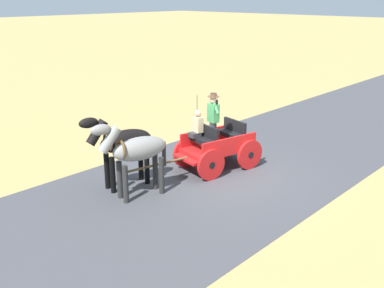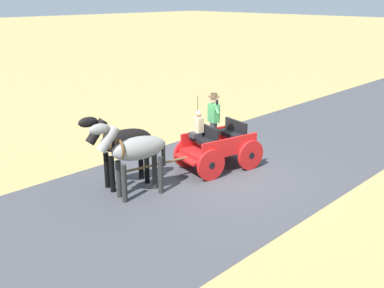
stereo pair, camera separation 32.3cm
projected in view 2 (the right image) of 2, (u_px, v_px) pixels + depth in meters
ground_plane at (224, 174)px, 13.82m from camera, size 200.00×200.00×0.00m
road_surface at (224, 174)px, 13.82m from camera, size 6.71×160.00×0.01m
horse_drawn_carriage at (217, 144)px, 13.99m from camera, size 1.87×4.51×2.50m
horse_near_side at (135, 150)px, 11.92m from camera, size 0.91×2.15×2.21m
horse_off_side at (122, 143)px, 12.55m from camera, size 0.85×2.15×2.21m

